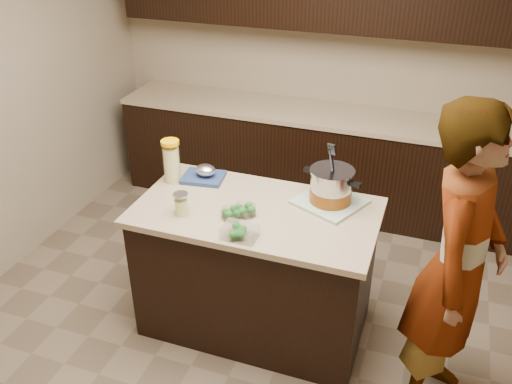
{
  "coord_description": "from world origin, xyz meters",
  "views": [
    {
      "loc": [
        0.93,
        -2.61,
        2.6
      ],
      "look_at": [
        0.0,
        0.0,
        1.02
      ],
      "focal_mm": 38.0,
      "sensor_mm": 36.0,
      "label": 1
    }
  ],
  "objects_px": {
    "island": "(256,269)",
    "stock_pot": "(331,188)",
    "lemonade_pitcher": "(172,163)",
    "person": "(457,269)"
  },
  "relations": [
    {
      "from": "island",
      "to": "stock_pot",
      "type": "xyz_separation_m",
      "value": [
        0.4,
        0.22,
        0.56
      ]
    },
    {
      "from": "island",
      "to": "lemonade_pitcher",
      "type": "distance_m",
      "value": 0.88
    },
    {
      "from": "lemonade_pitcher",
      "to": "person",
      "type": "distance_m",
      "value": 1.83
    },
    {
      "from": "stock_pot",
      "to": "lemonade_pitcher",
      "type": "height_order",
      "value": "stock_pot"
    },
    {
      "from": "island",
      "to": "person",
      "type": "xyz_separation_m",
      "value": [
        1.15,
        -0.21,
        0.45
      ]
    },
    {
      "from": "lemonade_pitcher",
      "to": "island",
      "type": "bearing_deg",
      "value": -14.02
    },
    {
      "from": "island",
      "to": "person",
      "type": "relative_size",
      "value": 0.81
    },
    {
      "from": "island",
      "to": "stock_pot",
      "type": "bearing_deg",
      "value": 28.59
    },
    {
      "from": "island",
      "to": "person",
      "type": "bearing_deg",
      "value": -10.29
    },
    {
      "from": "person",
      "to": "stock_pot",
      "type": "bearing_deg",
      "value": 73.18
    }
  ]
}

